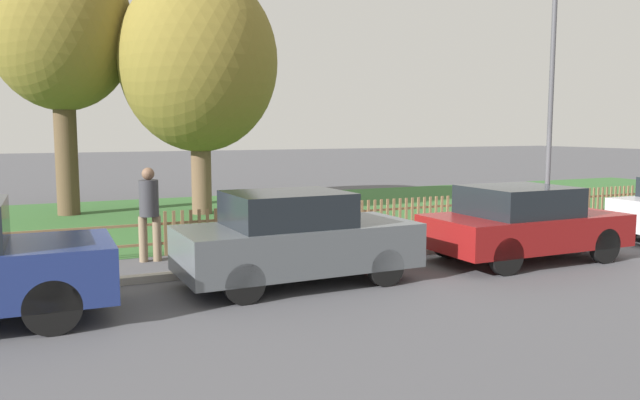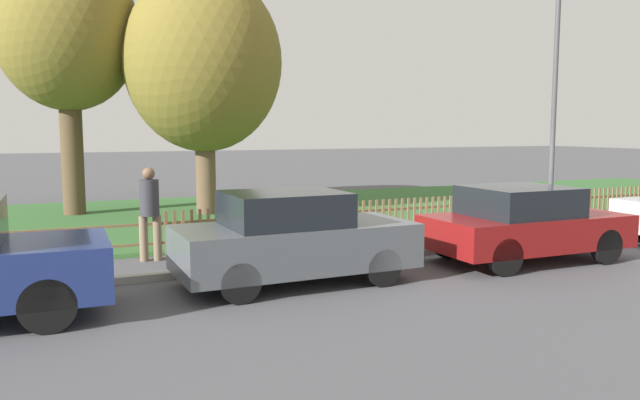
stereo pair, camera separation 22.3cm
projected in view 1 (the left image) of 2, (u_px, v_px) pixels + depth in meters
name	position (u px, v px, depth m)	size (l,w,h in m)	color
ground_plane	(498.00, 248.00, 12.92)	(120.00, 120.00, 0.00)	#4C4C51
kerb_stone	(495.00, 244.00, 13.00)	(35.93, 0.20, 0.12)	#9E998E
grass_strip	(341.00, 208.00, 19.37)	(35.93, 10.19, 0.01)	#33602D
park_fence	(439.00, 214.00, 14.75)	(35.93, 0.05, 0.87)	olive
parked_car_black_saloon	(295.00, 238.00, 9.81)	(3.77, 1.71, 1.47)	#51565B
parked_car_navy_estate	(523.00, 223.00, 11.58)	(3.72, 1.81, 1.40)	maroon
covered_motorcycle	(266.00, 231.00, 11.36)	(1.83, 0.71, 0.98)	black
tree_nearest_kerb	(61.00, 31.00, 17.25)	(3.94, 3.94, 7.48)	brown
tree_behind_motorcycle	(199.00, 62.00, 17.55)	(4.43, 4.43, 6.89)	brown
pedestrian_near_fence	(149.00, 209.00, 11.47)	(0.40, 0.40, 1.75)	#7F6B51
street_lamp	(555.00, 72.00, 13.64)	(0.20, 0.79, 5.90)	#47474C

